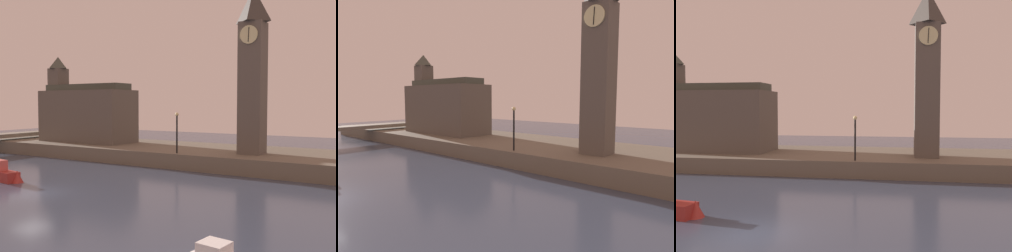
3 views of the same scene
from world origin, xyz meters
TOP-DOWN VIEW (x-y plane):
  - ground_plane at (0.00, 0.00)m, footprint 120.00×120.00m
  - far_embankment at (0.00, 20.00)m, footprint 70.00×12.00m
  - clock_tower at (9.58, 18.18)m, footprint 2.45×2.49m
  - parliament_hall at (-13.14, 19.55)m, footprint 12.30×5.24m
  - streetlamp at (3.21, 14.79)m, footprint 0.36×0.36m

SIDE VIEW (x-z plane):
  - ground_plane at x=0.00m, z-range 0.00..0.00m
  - far_embankment at x=0.00m, z-range 0.00..1.50m
  - streetlamp at x=3.21m, z-range 1.99..5.95m
  - parliament_hall at x=-13.14m, z-range -0.34..10.67m
  - clock_tower at x=9.58m, z-range 1.77..17.50m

